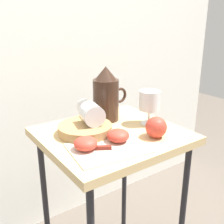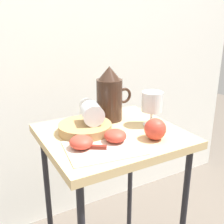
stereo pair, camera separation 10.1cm
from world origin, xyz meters
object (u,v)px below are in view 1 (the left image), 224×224
object	(u,v)px
wine_glass_tipped_near	(92,114)
apple_half_right	(118,136)
pitcher	(106,99)
apple_whole	(156,127)
table	(112,151)
basket_tray	(85,129)
wine_glass_upright	(149,102)
knife	(108,148)
apple_half_left	(86,143)

from	to	relation	value
wine_glass_tipped_near	apple_half_right	bearing A→B (deg)	-76.89
pitcher	apple_whole	bearing A→B (deg)	-80.33
table	apple_whole	xyz separation A→B (m)	(0.10, -0.13, 0.12)
basket_tray	pitcher	size ratio (longest dim) A/B	0.88
wine_glass_upright	apple_whole	distance (m)	0.14
pitcher	apple_half_right	distance (m)	0.24
wine_glass_upright	apple_whole	world-z (taller)	wine_glass_upright
basket_tray	wine_glass_upright	world-z (taller)	wine_glass_upright
pitcher	wine_glass_tipped_near	bearing A→B (deg)	-145.14
pitcher	wine_glass_tipped_near	xyz separation A→B (m)	(-0.12, -0.08, -0.02)
wine_glass_upright	pitcher	bearing A→B (deg)	128.31
basket_tray	wine_glass_tipped_near	distance (m)	0.06
wine_glass_upright	knife	xyz separation A→B (m)	(-0.27, -0.10, -0.08)
pitcher	knife	world-z (taller)	pitcher
wine_glass_tipped_near	apple_half_right	xyz separation A→B (m)	(0.03, -0.13, -0.05)
table	basket_tray	size ratio (longest dim) A/B	3.64
basket_tray	wine_glass_upright	size ratio (longest dim) A/B	1.44
basket_tray	wine_glass_upright	bearing A→B (deg)	-13.55
apple_half_right	apple_whole	bearing A→B (deg)	-17.83
basket_tray	apple_half_right	distance (m)	0.14
apple_half_left	apple_half_right	distance (m)	0.12
knife	pitcher	bearing A→B (deg)	57.32
pitcher	apple_whole	xyz separation A→B (m)	(0.04, -0.25, -0.05)
wine_glass_tipped_near	apple_half_left	bearing A→B (deg)	-129.10
apple_half_left	apple_whole	xyz separation A→B (m)	(0.26, -0.05, 0.01)
apple_half_left	apple_whole	distance (m)	0.26
table	pitcher	world-z (taller)	pitcher
wine_glass_tipped_near	apple_whole	distance (m)	0.24
pitcher	wine_glass_upright	distance (m)	0.18
apple_whole	knife	bearing A→B (deg)	176.45
pitcher	wine_glass_upright	size ratio (longest dim) A/B	1.64
wine_glass_upright	basket_tray	bearing A→B (deg)	166.45
wine_glass_upright	apple_half_left	size ratio (longest dim) A/B	1.78
wine_glass_tipped_near	apple_whole	xyz separation A→B (m)	(0.16, -0.17, -0.04)
table	apple_half_left	world-z (taller)	apple_half_left
apple_half_left	pitcher	bearing A→B (deg)	42.88
pitcher	apple_whole	world-z (taller)	pitcher
pitcher	knife	size ratio (longest dim) A/B	1.19
pitcher	wine_glass_tipped_near	size ratio (longest dim) A/B	1.44
wine_glass_tipped_near	apple_half_right	distance (m)	0.14
wine_glass_tipped_near	knife	world-z (taller)	wine_glass_tipped_near
wine_glass_upright	apple_half_right	bearing A→B (deg)	-161.29
apple_half_left	knife	world-z (taller)	apple_half_left
apple_half_right	wine_glass_upright	bearing A→B (deg)	18.71
basket_tray	wine_glass_tipped_near	size ratio (longest dim) A/B	1.27
table	apple_half_left	size ratio (longest dim) A/B	9.34
table	apple_half_right	bearing A→B (deg)	-111.77
basket_tray	apple_whole	xyz separation A→B (m)	(0.19, -0.17, 0.02)
table	knife	world-z (taller)	knife
apple_half_left	basket_tray	bearing A→B (deg)	60.96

